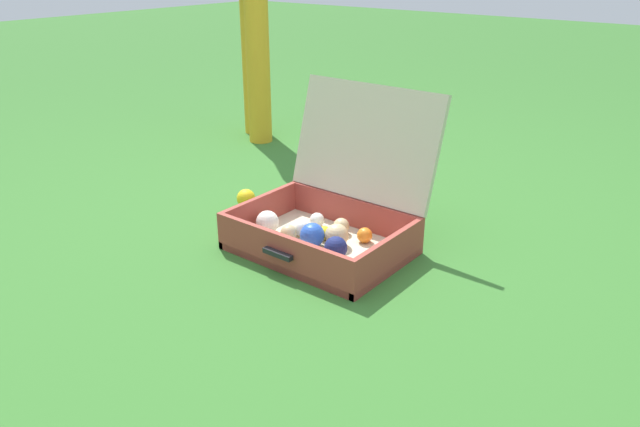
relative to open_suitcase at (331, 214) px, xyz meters
name	(u,v)px	position (x,y,z in m)	size (l,w,h in m)	color
ground_plane	(307,245)	(-0.06, -0.06, -0.11)	(16.00, 16.00, 0.00)	#336B28
open_suitcase	(331,214)	(0.00, 0.00, 0.00)	(0.56, 0.54, 0.52)	beige
stray_ball_on_grass	(246,198)	(-0.46, 0.06, -0.08)	(0.07, 0.07, 0.07)	yellow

